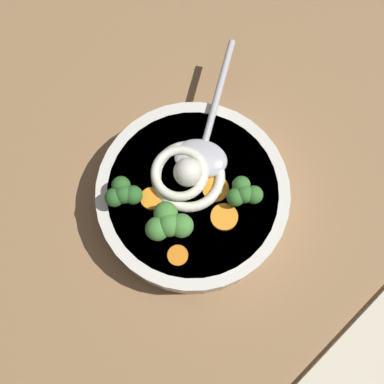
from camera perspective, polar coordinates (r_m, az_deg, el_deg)
The scene contains 12 objects.
table_slab at distance 63.14cm, azimuth 0.46°, elevation -2.71°, with size 132.73×132.73×3.45cm, color #936D47.
soup_bowl at distance 59.23cm, azimuth -0.00°, elevation -0.61°, with size 21.59×21.59×5.01cm.
noodle_pile at distance 56.26cm, azimuth -0.91°, elevation 1.88°, with size 9.00×8.83×3.62cm.
soup_spoon at distance 57.65cm, azimuth 1.30°, elevation 5.01°, with size 12.08×16.35×1.60cm.
broccoli_floret_right at distance 53.60cm, azimuth -2.61°, elevation -3.46°, with size 5.01×4.31×3.96cm.
broccoli_floret_far at distance 55.14cm, azimuth 5.75°, elevation -0.11°, with size 3.89×3.35×3.07cm.
broccoli_floret_center at distance 55.28cm, azimuth -7.61°, elevation -0.13°, with size 4.03×3.47×3.18cm.
carrot_slice_near_spoon at distance 55.98cm, azimuth 3.56°, elevation -2.78°, with size 2.97×2.97×0.67cm, color orange.
carrot_slice_beside_chili at distance 56.46cm, azimuth -4.48°, elevation -0.76°, with size 2.44×2.44×0.79cm, color orange.
carrot_slice_extra_b at distance 56.78cm, azimuth 2.61°, elevation 0.34°, with size 2.93×2.93×0.51cm, color orange.
carrot_slice_rear at distance 55.29cm, azimuth -1.58°, elevation -7.00°, with size 2.22×2.22×0.42cm, color orange.
folded_napkin at distance 63.07cm, azimuth 19.86°, elevation -17.94°, with size 15.95×10.42×0.80cm, color beige.
Camera 1 is at (4.61, 12.70, 63.40)cm, focal length 48.37 mm.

